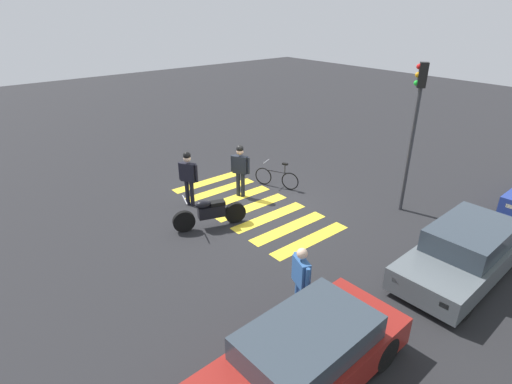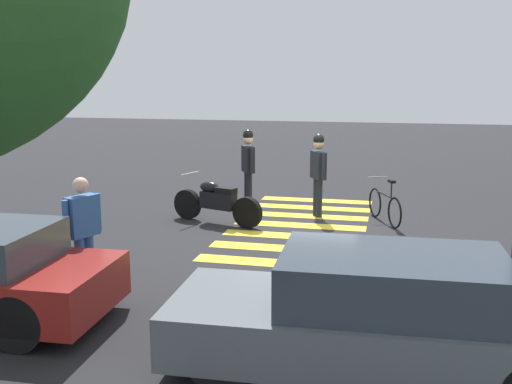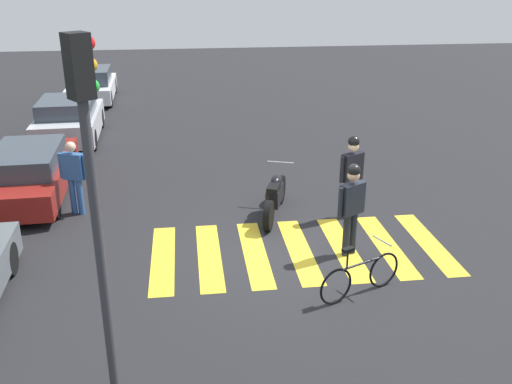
% 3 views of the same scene
% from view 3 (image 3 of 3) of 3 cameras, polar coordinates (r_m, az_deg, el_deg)
% --- Properties ---
extents(ground_plane, '(60.00, 60.00, 0.00)m').
position_cam_3_polar(ground_plane, '(11.50, 4.36, -5.84)').
color(ground_plane, '#232326').
extents(police_motorcycle, '(2.17, 0.96, 1.05)m').
position_cam_3_polar(police_motorcycle, '(12.86, 1.90, -0.43)').
color(police_motorcycle, black).
rests_on(police_motorcycle, ground_plane).
extents(leaning_bicycle, '(0.76, 1.59, 0.99)m').
position_cam_3_polar(leaning_bicycle, '(10.01, 10.35, -8.26)').
color(leaning_bicycle, black).
rests_on(leaning_bicycle, ground_plane).
extents(officer_on_foot, '(0.42, 0.62, 1.89)m').
position_cam_3_polar(officer_on_foot, '(12.73, 9.55, 2.15)').
color(officer_on_foot, black).
rests_on(officer_on_foot, ground_plane).
extents(officer_by_motorcycle, '(0.42, 0.62, 1.88)m').
position_cam_3_polar(officer_by_motorcycle, '(11.03, 9.53, -1.03)').
color(officer_by_motorcycle, '#1E232D').
rests_on(officer_by_motorcycle, ground_plane).
extents(pedestrian_bystander, '(0.36, 0.65, 1.71)m').
position_cam_3_polar(pedestrian_bystander, '(13.40, -17.72, 1.80)').
color(pedestrian_bystander, '#2D5999').
rests_on(pedestrian_bystander, ground_plane).
extents(crosswalk_stripes, '(2.80, 5.85, 0.01)m').
position_cam_3_polar(crosswalk_stripes, '(11.50, 4.36, -5.83)').
color(crosswalk_stripes, yellow).
rests_on(crosswalk_stripes, ground_plane).
extents(car_maroon_wagon, '(4.54, 1.86, 1.26)m').
position_cam_3_polar(car_maroon_wagon, '(14.96, -21.59, 1.87)').
color(car_maroon_wagon, black).
rests_on(car_maroon_wagon, ground_plane).
extents(car_silver_sedan, '(3.97, 2.01, 1.37)m').
position_cam_3_polar(car_silver_sedan, '(19.51, -18.15, 6.86)').
color(car_silver_sedan, black).
rests_on(car_silver_sedan, ground_plane).
extents(car_white_van, '(4.07, 1.92, 1.36)m').
position_cam_3_polar(car_white_van, '(25.10, -16.08, 10.20)').
color(car_white_van, black).
rests_on(car_white_van, ground_plane).
extents(traffic_light_pole, '(0.33, 0.35, 4.67)m').
position_cam_3_polar(traffic_light_pole, '(6.75, -16.03, 1.73)').
color(traffic_light_pole, '#38383D').
rests_on(traffic_light_pole, ground_plane).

